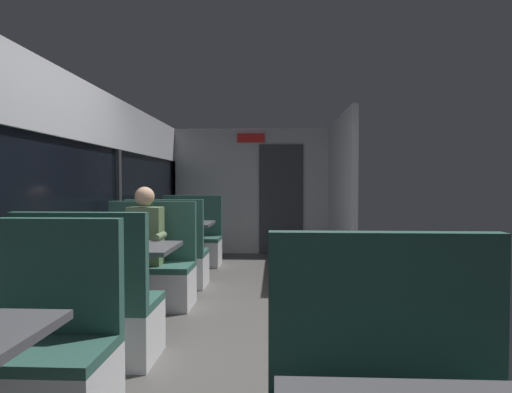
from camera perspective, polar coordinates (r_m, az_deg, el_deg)
name	(u,v)px	position (r m, az deg, el deg)	size (l,w,h in m)	color
ground_plane	(223,336)	(3.80, -4.51, -18.29)	(3.30, 9.20, 0.02)	#514F4C
carriage_window_panel_left	(55,205)	(4.02, -25.53, -1.06)	(0.09, 8.48, 2.30)	#B2B2B7
carriage_end_bulkhead	(254,192)	(7.75, -0.24, 0.65)	(2.90, 0.11, 2.30)	#B2B2B7
carriage_aisle_panel_right	(340,193)	(6.62, 11.35, 0.52)	(0.08, 2.40, 2.30)	#B2B2B7
bench_near_window_facing_entry	(23,365)	(2.72, -28.99, -19.33)	(0.95, 0.50, 1.10)	silver
dining_table_mid_window	(125,257)	(3.96, -17.38, -7.82)	(0.90, 0.70, 0.74)	#9E9EA3
bench_mid_window_facing_end	(91,316)	(3.40, -21.50, -14.87)	(0.95, 0.50, 1.10)	silver
bench_mid_window_facing_entry	(148,275)	(4.67, -14.36, -10.21)	(0.95, 0.50, 1.10)	silver
dining_table_far_window	(181,229)	(6.07, -10.18, -4.42)	(0.90, 0.70, 0.74)	#9E9EA3
bench_far_window_facing_end	(168,260)	(5.44, -11.81, -8.47)	(0.95, 0.50, 1.10)	silver
bench_far_window_facing_entry	(191,244)	(6.79, -8.85, -6.40)	(0.95, 0.50, 1.10)	silver
seated_passenger	(146,256)	(4.56, -14.64, -7.82)	(0.47, 0.55, 1.26)	#26262D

